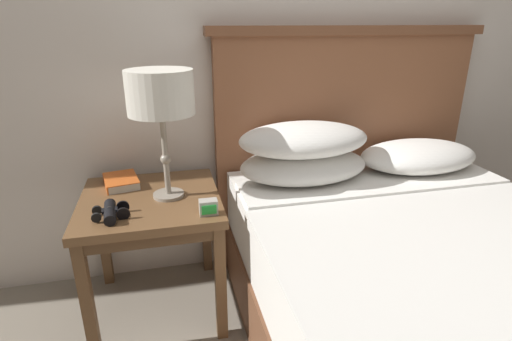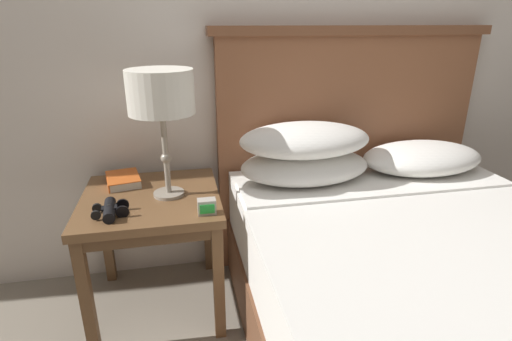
# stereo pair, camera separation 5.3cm
# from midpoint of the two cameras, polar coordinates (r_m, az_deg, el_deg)

# --- Properties ---
(wall_back) EXTENTS (8.00, 0.06, 2.60)m
(wall_back) POSITION_cam_midpoint_polar(r_m,az_deg,el_deg) (2.04, 3.16, 21.54)
(wall_back) COLOR silver
(wall_back) RESTS_ON ground_plane
(nightstand) EXTENTS (0.58, 0.58, 0.56)m
(nightstand) POSITION_cam_midpoint_polar(r_m,az_deg,el_deg) (1.79, -15.53, -5.89)
(nightstand) COLOR brown
(nightstand) RESTS_ON ground_plane
(bed) EXTENTS (1.43, 1.78, 1.25)m
(bed) POSITION_cam_midpoint_polar(r_m,az_deg,el_deg) (1.71, 21.52, -14.23)
(bed) COLOR brown
(bed) RESTS_ON ground_plane
(table_lamp) EXTENTS (0.26, 0.26, 0.53)m
(table_lamp) POSITION_cam_midpoint_polar(r_m,az_deg,el_deg) (1.63, -14.43, 10.29)
(table_lamp) COLOR gray
(table_lamp) RESTS_ON nightstand
(book_on_nightstand) EXTENTS (0.18, 0.22, 0.04)m
(book_on_nightstand) POSITION_cam_midpoint_polar(r_m,az_deg,el_deg) (1.92, -19.53, -1.48)
(book_on_nightstand) COLOR silver
(book_on_nightstand) RESTS_ON nightstand
(binoculars_pair) EXTENTS (0.14, 0.16, 0.05)m
(binoculars_pair) POSITION_cam_midpoint_polar(r_m,az_deg,el_deg) (1.63, -20.97, -5.55)
(binoculars_pair) COLOR black
(binoculars_pair) RESTS_ON nightstand
(alarm_clock) EXTENTS (0.07, 0.05, 0.06)m
(alarm_clock) POSITION_cam_midpoint_polar(r_m,az_deg,el_deg) (1.55, -7.78, -5.24)
(alarm_clock) COLOR #B7B2A8
(alarm_clock) RESTS_ON nightstand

